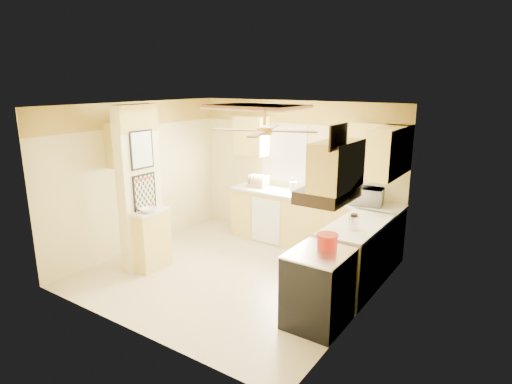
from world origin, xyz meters
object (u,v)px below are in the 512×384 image
Objects in this scene: kettle at (354,222)px; bowl at (148,210)px; microwave at (367,196)px; dutch_oven at (327,241)px; stove at (318,288)px.

bowl is at bearing -161.03° from kettle.
dutch_oven is (0.23, -1.95, -0.07)m from microwave.
kettle is at bearing 18.97° from bowl.
microwave is at bearing 40.81° from bowl.
microwave is at bearing 95.89° from stove.
microwave reaches higher than kettle.
microwave is 1.26m from kettle.
stove is 2.21m from microwave.
bowl is at bearing -178.28° from stove.
kettle is (0.06, 0.89, 0.58)m from stove.
microwave is 1.91× the size of dutch_oven.
kettle reaches higher than bowl.
dutch_oven is at bearing -93.15° from kettle.
kettle reaches higher than stove.
dutch_oven reaches higher than bowl.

